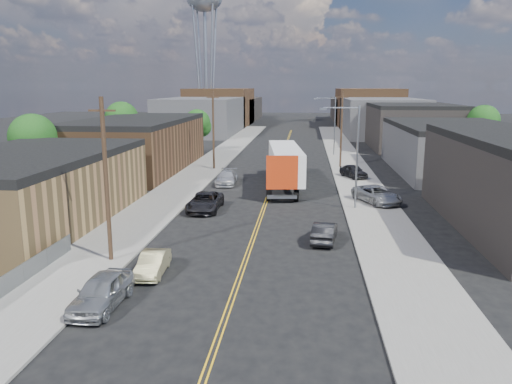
% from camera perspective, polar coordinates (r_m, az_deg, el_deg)
% --- Properties ---
extents(ground, '(260.00, 260.00, 0.00)m').
position_cam_1_polar(ground, '(78.91, 3.05, 4.26)').
color(ground, black).
rests_on(ground, ground).
extents(centerline, '(0.32, 120.00, 0.01)m').
position_cam_1_polar(centerline, '(64.10, 2.42, 2.48)').
color(centerline, gold).
rests_on(centerline, ground).
extents(sidewalk_left, '(5.00, 140.00, 0.15)m').
position_cam_1_polar(sidewalk_left, '(65.31, -5.94, 2.67)').
color(sidewalk_left, slate).
rests_on(sidewalk_left, ground).
extents(sidewalk_right, '(5.00, 140.00, 0.15)m').
position_cam_1_polar(sidewalk_right, '(64.26, 10.92, 2.36)').
color(sidewalk_right, slate).
rests_on(sidewalk_right, ground).
extents(warehouse_tan, '(12.00, 22.00, 5.60)m').
position_cam_1_polar(warehouse_tan, '(42.78, -24.71, 0.41)').
color(warehouse_tan, olive).
rests_on(warehouse_tan, ground).
extents(warehouse_brown, '(12.00, 26.00, 6.60)m').
position_cam_1_polar(warehouse_brown, '(66.16, -13.44, 5.34)').
color(warehouse_brown, '#513520').
rests_on(warehouse_brown, ground).
extents(industrial_right_b, '(14.00, 24.00, 6.10)m').
position_cam_1_polar(industrial_right_b, '(67.14, 21.66, 4.71)').
color(industrial_right_b, '#323235').
rests_on(industrial_right_b, ground).
extents(industrial_right_c, '(14.00, 22.00, 7.60)m').
position_cam_1_polar(industrial_right_c, '(92.24, 17.34, 7.23)').
color(industrial_right_c, black).
rests_on(industrial_right_c, ground).
extents(skyline_left_a, '(16.00, 30.00, 8.00)m').
position_cam_1_polar(skyline_left_a, '(115.74, -6.14, 8.65)').
color(skyline_left_a, '#323235').
rests_on(skyline_left_a, ground).
extents(skyline_right_a, '(16.00, 30.00, 8.00)m').
position_cam_1_polar(skyline_right_a, '(114.50, 14.08, 8.33)').
color(skyline_right_a, '#323235').
rests_on(skyline_right_a, ground).
extents(skyline_left_b, '(16.00, 26.00, 10.00)m').
position_cam_1_polar(skyline_left_b, '(140.23, -4.05, 9.67)').
color(skyline_left_b, '#513520').
rests_on(skyline_left_b, ground).
extents(skyline_right_b, '(16.00, 26.00, 10.00)m').
position_cam_1_polar(skyline_right_b, '(139.21, 12.63, 9.40)').
color(skyline_right_b, '#513520').
rests_on(skyline_right_b, ground).
extents(skyline_left_c, '(16.00, 40.00, 7.00)m').
position_cam_1_polar(skyline_left_c, '(160.02, -2.83, 9.43)').
color(skyline_left_c, black).
rests_on(skyline_left_c, ground).
extents(skyline_right_c, '(16.00, 40.00, 7.00)m').
position_cam_1_polar(skyline_right_c, '(159.13, 11.76, 9.18)').
color(skyline_right_c, black).
rests_on(skyline_right_c, ground).
extents(water_tower, '(9.00, 9.00, 36.90)m').
position_cam_1_polar(water_tower, '(132.18, -5.92, 20.65)').
color(water_tower, gray).
rests_on(water_tower, ground).
extents(streetlight_near, '(3.39, 0.25, 9.00)m').
position_cam_1_polar(streetlight_near, '(43.63, 10.99, 4.86)').
color(streetlight_near, gray).
rests_on(streetlight_near, ground).
extents(streetlight_far, '(3.39, 0.25, 9.00)m').
position_cam_1_polar(streetlight_far, '(78.40, 8.70, 8.01)').
color(streetlight_far, gray).
rests_on(streetlight_far, ground).
extents(utility_pole_left_near, '(1.60, 0.26, 10.00)m').
position_cam_1_polar(utility_pole_left_near, '(30.96, -16.75, 1.37)').
color(utility_pole_left_near, black).
rests_on(utility_pole_left_near, ground).
extents(utility_pole_left_far, '(1.60, 0.26, 10.00)m').
position_cam_1_polar(utility_pole_left_far, '(64.44, -4.89, 7.10)').
color(utility_pole_left_far, black).
rests_on(utility_pole_left_far, ground).
extents(utility_pole_right, '(1.60, 0.26, 10.00)m').
position_cam_1_polar(utility_pole_right, '(66.51, 9.74, 7.12)').
color(utility_pole_right, black).
rests_on(utility_pole_right, ground).
extents(tree_left_near, '(4.85, 4.76, 7.91)m').
position_cam_1_polar(tree_left_near, '(55.69, -24.06, 5.39)').
color(tree_left_near, black).
rests_on(tree_left_near, ground).
extents(tree_left_mid, '(5.10, 5.04, 8.37)m').
position_cam_1_polar(tree_left_mid, '(78.29, -15.04, 7.85)').
color(tree_left_mid, black).
rests_on(tree_left_mid, ground).
extents(tree_left_far, '(4.35, 4.20, 6.97)m').
position_cam_1_polar(tree_left_far, '(82.23, -6.68, 7.71)').
color(tree_left_far, black).
rests_on(tree_left_far, ground).
extents(tree_right_far, '(4.85, 4.76, 7.91)m').
position_cam_1_polar(tree_right_far, '(82.67, 24.57, 7.17)').
color(tree_right_far, black).
rests_on(tree_right_far, ground).
extents(semi_truck, '(4.37, 17.20, 4.44)m').
position_cam_1_polar(semi_truck, '(53.79, 3.43, 3.36)').
color(semi_truck, silver).
rests_on(semi_truck, ground).
extents(car_left_a, '(2.06, 4.83, 1.63)m').
position_cam_1_polar(car_left_a, '(25.79, -17.23, -10.81)').
color(car_left_a, '#9C9FA1').
rests_on(car_left_a, ground).
extents(car_left_b, '(1.59, 3.98, 1.29)m').
position_cam_1_polar(car_left_b, '(29.41, -11.72, -8.00)').
color(car_left_b, tan).
rests_on(car_left_b, ground).
extents(car_left_c, '(2.59, 5.61, 1.56)m').
position_cam_1_polar(car_left_c, '(43.38, -5.85, -1.13)').
color(car_left_c, black).
rests_on(car_left_c, ground).
extents(car_left_d, '(2.24, 5.18, 1.49)m').
position_cam_1_polar(car_left_d, '(54.92, -3.38, 1.65)').
color(car_left_d, '#B1B3B6').
rests_on(car_left_d, ground).
extents(car_right_oncoming, '(2.05, 4.43, 1.41)m').
position_cam_1_polar(car_right_oncoming, '(34.91, 7.83, -4.55)').
color(car_right_oncoming, black).
rests_on(car_right_oncoming, ground).
extents(car_right_lot_a, '(4.67, 6.11, 1.54)m').
position_cam_1_polar(car_right_lot_a, '(46.76, 13.65, -0.27)').
color(car_right_lot_a, '#97999C').
rests_on(car_right_lot_a, sidewalk_right).
extents(car_right_lot_c, '(3.41, 4.72, 1.49)m').
position_cam_1_polar(car_right_lot_c, '(59.25, 11.08, 2.36)').
color(car_right_lot_c, black).
rests_on(car_right_lot_c, sidewalk_right).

